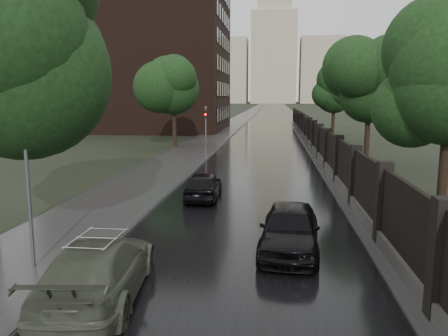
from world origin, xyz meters
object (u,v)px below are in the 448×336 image
tree_left_far (174,91)px  volga_sedan (98,270)px  tree_right_c (334,95)px  traffic_light (206,127)px  tree_right_b (369,93)px  hatchback_left (203,185)px  car_right_near (290,229)px  lamp_post (27,176)px

tree_left_far → volga_sedan: 30.61m
tree_right_c → traffic_light: bearing=-128.2°
tree_right_b → hatchback_left: (-9.67, -11.47, -4.30)m
volga_sedan → car_right_near: car_right_near is taller
tree_right_c → lamp_post: (-12.90, -38.50, -2.28)m
lamp_post → traffic_light: (1.10, 23.49, -0.27)m
tree_left_far → car_right_near: bearing=-69.8°
tree_right_c → traffic_light: tree_right_c is taller
hatchback_left → car_right_near: 7.65m
tree_left_far → lamp_post: (2.60, -28.50, -2.57)m
tree_right_b → volga_sedan: tree_right_b is taller
hatchback_left → car_right_near: car_right_near is taller
tree_right_c → traffic_light: size_ratio=1.75×
volga_sedan → hatchback_left: 10.41m
tree_right_c → car_right_near: bearing=-99.3°
traffic_light → hatchback_left: traffic_light is taller
tree_right_b → hatchback_left: size_ratio=1.84×
car_right_near → traffic_light: bearing=109.7°
lamp_post → tree_right_b: bearing=57.8°
lamp_post → car_right_near: 7.64m
tree_right_c → traffic_light: (-11.80, -15.01, -2.55)m
hatchback_left → volga_sedan: bearing=83.5°
traffic_light → volga_sedan: size_ratio=0.80×
lamp_post → volga_sedan: (2.42, -1.35, -1.94)m
tree_left_far → car_right_near: size_ratio=1.69×
tree_right_b → volga_sedan: size_ratio=1.40×
tree_right_c → car_right_near: size_ratio=1.60×
traffic_light → volga_sedan: traffic_light is taller
lamp_post → volga_sedan: size_ratio=1.02×
tree_right_c → hatchback_left: 31.31m
tree_right_b → traffic_light: (-11.80, 2.99, -2.55)m
volga_sedan → hatchback_left: volga_sedan is taller
tree_right_b → tree_right_c: bearing=90.0°
tree_right_b → car_right_near: (-5.90, -18.13, -4.20)m
tree_left_far → car_right_near: tree_left_far is taller
lamp_post → car_right_near: bearing=18.7°
lamp_post → hatchback_left: 9.80m
hatchback_left → car_right_near: bearing=117.5°
tree_right_c → car_right_near: tree_right_c is taller
traffic_light → hatchback_left: size_ratio=1.05×
car_right_near → volga_sedan: bearing=-136.8°
traffic_light → hatchback_left: 14.73m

